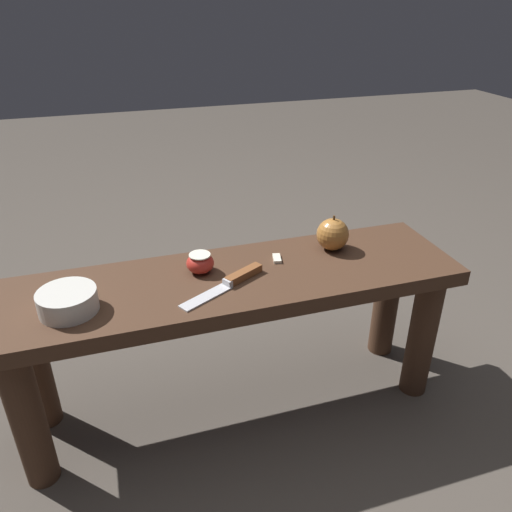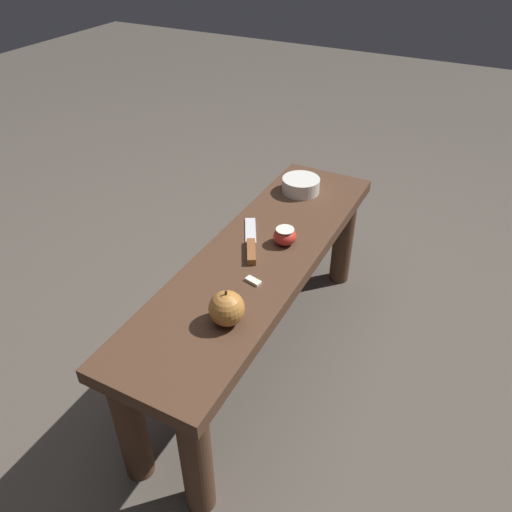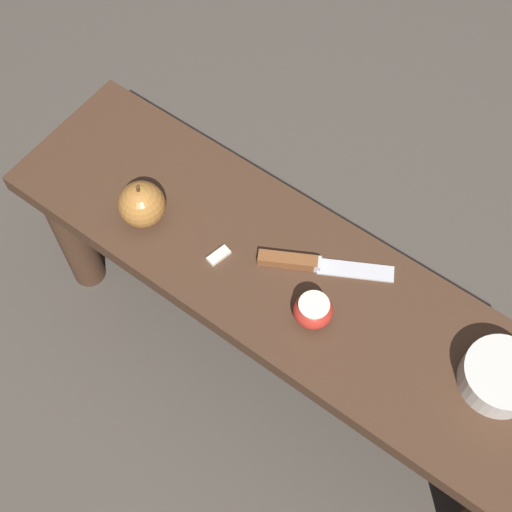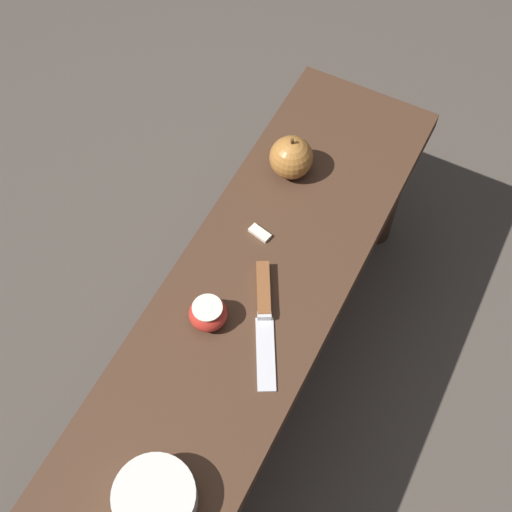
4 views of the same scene
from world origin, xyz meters
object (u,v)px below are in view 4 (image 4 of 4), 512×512
object	(u,v)px
apple_cut	(208,313)
bowl	(155,498)
knife	(264,306)
wooden_bench	(250,321)
apple_whole	(291,157)

from	to	relation	value
apple_cut	bowl	size ratio (longest dim) A/B	0.53
bowl	knife	bearing A→B (deg)	0.85
wooden_bench	bowl	world-z (taller)	bowl
apple_cut	knife	bearing A→B (deg)	-49.24
wooden_bench	bowl	xyz separation A→B (m)	(-0.39, -0.04, 0.13)
knife	bowl	world-z (taller)	bowl
apple_whole	bowl	bearing A→B (deg)	-171.66
wooden_bench	apple_whole	distance (m)	0.33
wooden_bench	apple_cut	xyz separation A→B (m)	(-0.07, 0.04, 0.13)
wooden_bench	knife	world-z (taller)	knife
apple_cut	bowl	xyz separation A→B (m)	(-0.31, -0.08, -0.00)
wooden_bench	apple_cut	size ratio (longest dim) A/B	16.71
apple_whole	apple_cut	bearing A→B (deg)	-177.35
knife	apple_whole	xyz separation A→B (m)	(0.30, 0.09, 0.04)
knife	apple_whole	distance (m)	0.32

